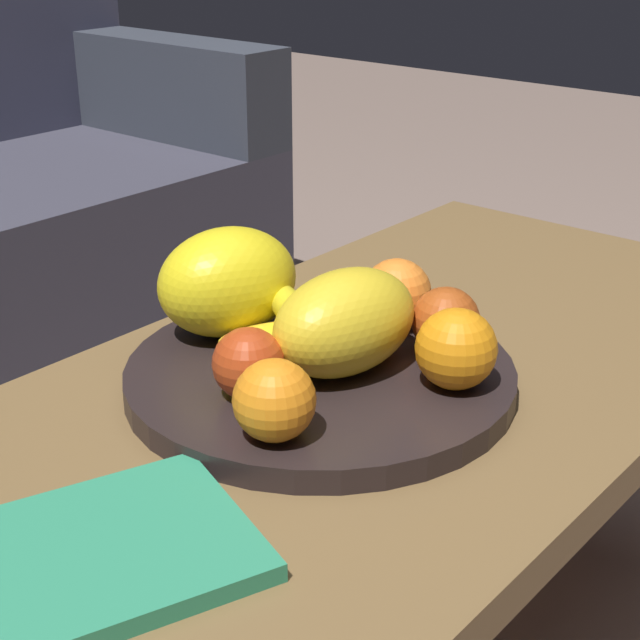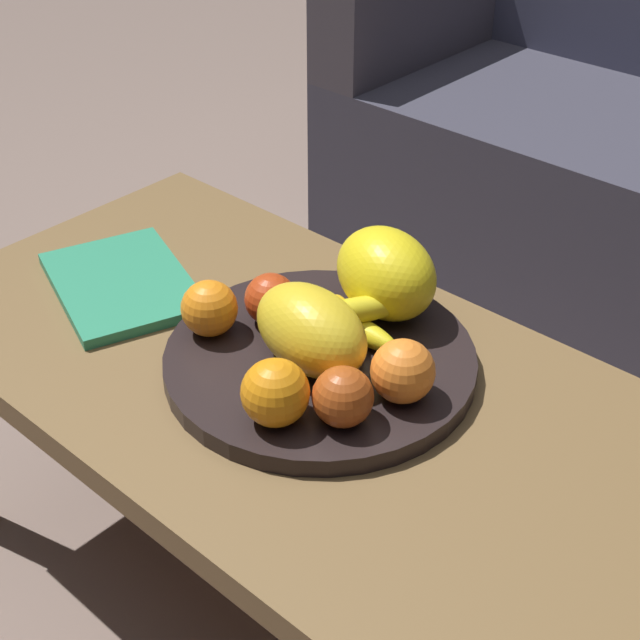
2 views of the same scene
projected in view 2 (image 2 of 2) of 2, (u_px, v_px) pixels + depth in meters
ground_plane at (328, 623)px, 1.40m from camera, size 8.00×8.00×0.00m
coffee_table at (330, 421)px, 1.17m from camera, size 1.21×0.56×0.45m
fruit_bowl at (320, 360)px, 1.18m from camera, size 0.40×0.40×0.03m
melon_large_front at (314, 328)px, 1.12m from camera, size 0.18×0.12×0.10m
melon_smaller_beside at (386, 273)px, 1.21m from camera, size 0.18×0.16×0.12m
orange_front at (275, 393)px, 1.04m from camera, size 0.08×0.08×0.08m
orange_left at (403, 371)px, 1.07m from camera, size 0.08×0.08×0.08m
orange_right at (209, 308)px, 1.18m from camera, size 0.07×0.07×0.07m
apple_front at (271, 299)px, 1.21m from camera, size 0.07×0.07×0.07m
apple_left at (343, 397)px, 1.04m from camera, size 0.07×0.07×0.07m
banana_bunch at (351, 322)px, 1.18m from camera, size 0.15×0.15×0.06m
magazine at (122, 284)px, 1.33m from camera, size 0.30×0.26×0.02m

